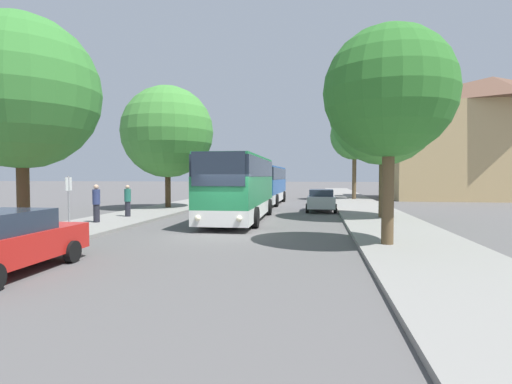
{
  "coord_description": "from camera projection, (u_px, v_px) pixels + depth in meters",
  "views": [
    {
      "loc": [
        3.64,
        -15.8,
        2.44
      ],
      "look_at": [
        -0.53,
        11.14,
        1.33
      ],
      "focal_mm": 28.0,
      "sensor_mm": 36.0,
      "label": 1
    }
  ],
  "objects": [
    {
      "name": "ground_plane",
      "position": [
        227.0,
        236.0,
        16.25
      ],
      "size": [
        300.0,
        300.0,
        0.0
      ],
      "primitive_type": "plane",
      "color": "#565454",
      "rests_on": "ground"
    },
    {
      "name": "sidewalk_left",
      "position": [
        70.0,
        230.0,
        17.32
      ],
      "size": [
        4.0,
        120.0,
        0.15
      ],
      "primitive_type": "cube",
      "color": "gray",
      "rests_on": "ground_plane"
    },
    {
      "name": "sidewalk_right",
      "position": [
        406.0,
        238.0,
        15.18
      ],
      "size": [
        4.0,
        120.0,
        0.15
      ],
      "primitive_type": "cube",
      "color": "gray",
      "rests_on": "ground_plane"
    },
    {
      "name": "building_right_background",
      "position": [
        491.0,
        138.0,
        40.88
      ],
      "size": [
        19.95,
        10.03,
        12.57
      ],
      "color": "tan",
      "rests_on": "ground_plane"
    },
    {
      "name": "bus_front",
      "position": [
        240.0,
        187.0,
        21.77
      ],
      "size": [
        2.98,
        10.61,
        3.48
      ],
      "rotation": [
        0.0,
        0.0,
        0.02
      ],
      "color": "silver",
      "rests_on": "ground_plane"
    },
    {
      "name": "bus_middle",
      "position": [
        266.0,
        184.0,
        34.57
      ],
      "size": [
        2.91,
        10.52,
        3.21
      ],
      "rotation": [
        0.0,
        0.0,
        -0.01
      ],
      "color": "silver",
      "rests_on": "ground_plane"
    },
    {
      "name": "parked_car_left_curb",
      "position": [
        1.0,
        242.0,
        9.8
      ],
      "size": [
        2.19,
        4.74,
        1.58
      ],
      "rotation": [
        0.0,
        0.0,
        0.03
      ],
      "color": "red",
      "rests_on": "ground_plane"
    },
    {
      "name": "parked_car_right_near",
      "position": [
        321.0,
        200.0,
        27.33
      ],
      "size": [
        2.03,
        4.29,
        1.5
      ],
      "rotation": [
        0.0,
        0.0,
        3.13
      ],
      "color": "#B7B7BC",
      "rests_on": "ground_plane"
    },
    {
      "name": "bus_stop_sign",
      "position": [
        69.0,
        195.0,
        17.87
      ],
      "size": [
        0.08,
        0.45,
        2.28
      ],
      "color": "gray",
      "rests_on": "sidewalk_left"
    },
    {
      "name": "pedestrian_waiting_near",
      "position": [
        128.0,
        200.0,
        22.45
      ],
      "size": [
        0.36,
        0.36,
        1.78
      ],
      "rotation": [
        0.0,
        0.0,
        4.89
      ],
      "color": "#23232D",
      "rests_on": "sidewalk_left"
    },
    {
      "name": "pedestrian_waiting_far",
      "position": [
        96.0,
        203.0,
        19.62
      ],
      "size": [
        0.36,
        0.36,
        1.86
      ],
      "rotation": [
        0.0,
        0.0,
        3.38
      ],
      "color": "#23232D",
      "rests_on": "sidewalk_left"
    },
    {
      "name": "tree_left_near",
      "position": [
        21.0,
        92.0,
        13.25
      ],
      "size": [
        5.11,
        5.11,
        7.64
      ],
      "color": "#47331E",
      "rests_on": "sidewalk_left"
    },
    {
      "name": "tree_left_far",
      "position": [
        167.0,
        132.0,
        28.87
      ],
      "size": [
        6.61,
        6.61,
        8.77
      ],
      "color": "#47331E",
      "rests_on": "sidewalk_left"
    },
    {
      "name": "tree_right_near",
      "position": [
        389.0,
        92.0,
        13.19
      ],
      "size": [
        4.34,
        4.34,
        7.24
      ],
      "color": "brown",
      "rests_on": "sidewalk_right"
    },
    {
      "name": "tree_right_mid",
      "position": [
        384.0,
        111.0,
        21.69
      ],
      "size": [
        5.87,
        5.87,
        8.74
      ],
      "color": "brown",
      "rests_on": "sidewalk_right"
    },
    {
      "name": "tree_right_far",
      "position": [
        355.0,
        136.0,
        39.4
      ],
      "size": [
        4.76,
        4.76,
        8.64
      ],
      "color": "brown",
      "rests_on": "sidewalk_right"
    }
  ]
}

